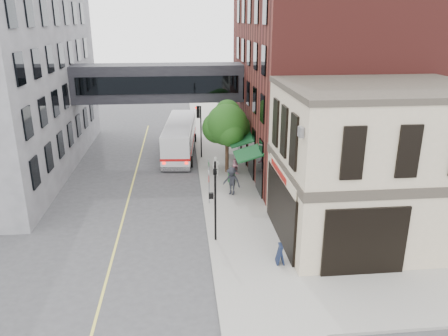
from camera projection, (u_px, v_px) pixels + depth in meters
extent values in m
plane|color=#38383A|center=(211.00, 261.00, 21.99)|extent=(120.00, 120.00, 0.00)
cube|color=gray|center=(223.00, 169.00, 35.33)|extent=(4.00, 60.00, 0.15)
cube|color=#BAAD8E|center=(375.00, 167.00, 23.40)|extent=(10.00, 8.00, 8.15)
cube|color=#38332B|center=(375.00, 165.00, 23.38)|extent=(10.12, 8.12, 0.50)
cube|color=#38332B|center=(384.00, 87.00, 22.02)|extent=(10.12, 8.12, 0.30)
cube|color=black|center=(280.00, 208.00, 23.64)|extent=(0.14, 6.40, 3.40)
cube|color=black|center=(280.00, 208.00, 23.64)|extent=(0.04, 5.90, 3.00)
cube|color=maroon|center=(278.00, 171.00, 23.57)|extent=(0.03, 3.60, 0.32)
cube|color=#541E1A|center=(322.00, 79.00, 34.77)|extent=(12.00, 18.00, 14.00)
cube|color=#0C3617|center=(238.00, 134.00, 34.25)|extent=(1.80, 13.00, 0.40)
cube|color=black|center=(159.00, 83.00, 36.52)|extent=(14.00, 3.00, 3.00)
cube|color=black|center=(158.00, 85.00, 35.07)|extent=(13.00, 0.08, 1.40)
cube|color=black|center=(160.00, 80.00, 37.98)|extent=(13.00, 0.08, 1.40)
cylinder|color=black|center=(215.00, 202.00, 23.13)|extent=(0.12, 0.12, 4.50)
cube|color=black|center=(211.00, 196.00, 22.99)|extent=(0.25, 0.22, 0.30)
imported|color=black|center=(215.00, 169.00, 22.53)|extent=(0.20, 0.16, 1.00)
cylinder|color=black|center=(201.00, 132.00, 37.24)|extent=(0.12, 0.12, 4.50)
cube|color=black|center=(198.00, 128.00, 37.11)|extent=(0.25, 0.22, 0.30)
cube|color=black|center=(198.00, 112.00, 36.65)|extent=(0.28, 0.28, 1.00)
sphere|color=#FF0C05|center=(196.00, 108.00, 36.52)|extent=(0.18, 0.18, 0.18)
cylinder|color=gray|center=(209.00, 182.00, 28.08)|extent=(0.08, 0.08, 3.00)
cube|color=white|center=(209.00, 171.00, 27.85)|extent=(0.03, 0.75, 0.22)
cube|color=#0C591E|center=(209.00, 163.00, 27.67)|extent=(0.03, 0.70, 0.18)
cube|color=#B20C0C|center=(209.00, 179.00, 28.01)|extent=(0.03, 0.30, 0.40)
cylinder|color=#382619|center=(227.00, 155.00, 33.93)|extent=(0.28, 0.28, 2.80)
sphere|color=#1C4412|center=(227.00, 125.00, 33.14)|extent=(3.20, 3.20, 3.20)
sphere|color=#1C4412|center=(237.00, 128.00, 33.82)|extent=(2.20, 2.20, 2.20)
sphere|color=#1C4412|center=(217.00, 128.00, 33.46)|extent=(2.40, 2.40, 2.40)
sphere|color=#1C4412|center=(227.00, 113.00, 33.46)|extent=(2.00, 2.00, 2.00)
cube|color=#D8CC4C|center=(131.00, 191.00, 30.92)|extent=(0.12, 40.00, 0.01)
cube|color=silver|center=(180.00, 137.00, 39.07)|extent=(3.16, 10.82, 2.69)
cube|color=black|center=(180.00, 132.00, 38.91)|extent=(3.20, 10.64, 0.97)
cube|color=#B20C0C|center=(180.00, 142.00, 39.22)|extent=(3.22, 10.84, 0.20)
cylinder|color=black|center=(163.00, 162.00, 35.71)|extent=(0.35, 0.95, 0.93)
cylinder|color=black|center=(191.00, 162.00, 35.75)|extent=(0.35, 0.95, 0.93)
cylinder|color=black|center=(171.00, 138.00, 42.72)|extent=(0.35, 0.95, 0.93)
cylinder|color=black|center=(195.00, 138.00, 42.77)|extent=(0.35, 0.95, 0.93)
imported|color=white|center=(216.00, 166.00, 33.25)|extent=(0.56, 0.38, 1.52)
imported|color=#C47E8E|center=(237.00, 164.00, 33.46)|extent=(1.03, 0.95, 1.69)
imported|color=#21232A|center=(232.00, 181.00, 29.66)|extent=(1.45, 1.29, 1.95)
cube|color=#135423|center=(231.00, 177.00, 32.04)|extent=(0.48, 0.44, 0.83)
cube|color=#101932|center=(280.00, 254.00, 21.42)|extent=(0.39, 0.58, 1.00)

